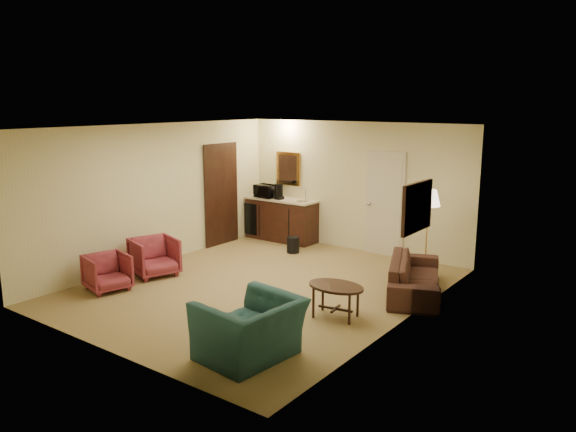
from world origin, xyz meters
name	(u,v)px	position (x,y,z in m)	size (l,w,h in m)	color
ground	(262,287)	(0.00, 0.00, 0.00)	(6.00, 6.00, 0.00)	olive
room_walls	(285,178)	(-0.10, 0.77, 1.72)	(5.02, 6.01, 2.61)	beige
wetbar_cabinet	(281,219)	(-1.65, 2.72, 0.46)	(1.64, 0.58, 0.92)	#381712
sofa	(415,270)	(2.15, 1.18, 0.38)	(1.93, 0.56, 0.76)	black
teal_armchair	(250,319)	(1.52, -2.11, 0.49)	(1.11, 0.72, 0.97)	#1C4644
rose_chair_near	(154,255)	(-1.90, -0.63, 0.37)	(0.72, 0.67, 0.74)	#8F2F44
rose_chair_far	(107,271)	(-1.90, -1.60, 0.33)	(0.64, 0.59, 0.65)	#8F2F44
coffee_table	(336,301)	(1.67, -0.41, 0.24)	(0.83, 0.56, 0.48)	black
floor_lamp	(427,233)	(1.92, 2.15, 0.77)	(0.41, 0.41, 1.53)	#BD913F
waste_bin	(293,245)	(-0.83, 2.02, 0.16)	(0.25, 0.25, 0.32)	black
microwave	(266,190)	(-2.01, 2.65, 1.09)	(0.50, 0.28, 0.34)	black
coffee_maker	(279,192)	(-1.65, 2.63, 1.09)	(0.18, 0.18, 0.33)	black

